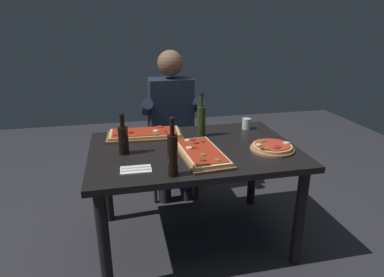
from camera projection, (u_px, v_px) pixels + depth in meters
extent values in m
plane|color=#2D2D33|center=(193.00, 238.00, 2.53)|extent=(6.40, 6.40, 0.00)
cube|color=black|center=(194.00, 150.00, 2.29)|extent=(1.40, 0.96, 0.04)
cylinder|color=black|center=(104.00, 244.00, 1.92)|extent=(0.07, 0.07, 0.70)
cylinder|color=black|center=(299.00, 218.00, 2.17)|extent=(0.07, 0.07, 0.70)
cylinder|color=black|center=(107.00, 182.00, 2.66)|extent=(0.07, 0.07, 0.70)
cylinder|color=black|center=(253.00, 167.00, 2.91)|extent=(0.07, 0.07, 0.70)
cube|color=brown|center=(145.00, 135.00, 2.50)|extent=(0.57, 0.29, 0.02)
cube|color=#DBB270|center=(145.00, 133.00, 2.50)|extent=(0.53, 0.26, 0.02)
cube|color=#B72D19|center=(145.00, 132.00, 2.49)|extent=(0.49, 0.23, 0.01)
cylinder|color=maroon|center=(115.00, 135.00, 2.40)|extent=(0.02, 0.02, 0.01)
cylinder|color=brown|center=(162.00, 127.00, 2.58)|extent=(0.03, 0.03, 0.01)
cylinder|color=maroon|center=(131.00, 132.00, 2.46)|extent=(0.03, 0.03, 0.01)
cylinder|color=maroon|center=(165.00, 131.00, 2.49)|extent=(0.03, 0.03, 0.00)
cylinder|color=beige|center=(156.00, 131.00, 2.48)|extent=(0.04, 0.04, 0.01)
cylinder|color=maroon|center=(160.00, 127.00, 2.59)|extent=(0.04, 0.04, 0.00)
cylinder|color=maroon|center=(130.00, 133.00, 2.45)|extent=(0.03, 0.03, 0.01)
cylinder|color=#4C7F2D|center=(153.00, 131.00, 2.49)|extent=(0.03, 0.03, 0.00)
cylinder|color=beige|center=(125.00, 133.00, 2.44)|extent=(0.02, 0.02, 0.01)
cylinder|color=#4C7F2D|center=(157.00, 134.00, 2.42)|extent=(0.03, 0.03, 0.01)
cylinder|color=maroon|center=(166.00, 132.00, 2.45)|extent=(0.03, 0.03, 0.00)
cube|color=brown|center=(201.00, 155.00, 2.15)|extent=(0.30, 0.55, 0.02)
cube|color=#E5C184|center=(201.00, 152.00, 2.14)|extent=(0.27, 0.51, 0.02)
cube|color=#B72D19|center=(201.00, 150.00, 2.14)|extent=(0.24, 0.47, 0.01)
cylinder|color=brown|center=(192.00, 139.00, 2.31)|extent=(0.04, 0.04, 0.01)
cylinder|color=beige|center=(187.00, 140.00, 2.30)|extent=(0.04, 0.04, 0.00)
cylinder|color=brown|center=(203.00, 160.00, 1.98)|extent=(0.04, 0.04, 0.01)
cylinder|color=maroon|center=(197.00, 148.00, 2.16)|extent=(0.03, 0.03, 0.00)
cylinder|color=brown|center=(193.00, 147.00, 2.16)|extent=(0.03, 0.03, 0.01)
cylinder|color=brown|center=(203.00, 141.00, 2.27)|extent=(0.03, 0.03, 0.01)
cylinder|color=beige|center=(189.00, 148.00, 2.16)|extent=(0.04, 0.04, 0.01)
cylinder|color=#4C7F2D|center=(203.00, 155.00, 2.05)|extent=(0.03, 0.03, 0.01)
cylinder|color=#4C7F2D|center=(218.00, 160.00, 1.98)|extent=(0.03, 0.03, 0.01)
cylinder|color=maroon|center=(196.00, 143.00, 2.25)|extent=(0.04, 0.04, 0.01)
cylinder|color=olive|center=(272.00, 149.00, 2.24)|extent=(0.29, 0.29, 0.02)
cylinder|color=tan|center=(272.00, 146.00, 2.23)|extent=(0.26, 0.26, 0.02)
cylinder|color=red|center=(272.00, 145.00, 2.23)|extent=(0.23, 0.23, 0.01)
cylinder|color=maroon|center=(278.00, 147.00, 2.18)|extent=(0.04, 0.04, 0.01)
cylinder|color=#4C7F2D|center=(262.00, 141.00, 2.28)|extent=(0.04, 0.04, 0.01)
cylinder|color=#4C7F2D|center=(266.00, 149.00, 2.15)|extent=(0.03, 0.03, 0.01)
cylinder|color=brown|center=(263.00, 148.00, 2.16)|extent=(0.04, 0.04, 0.01)
cylinder|color=beige|center=(286.00, 143.00, 2.25)|extent=(0.04, 0.04, 0.01)
cylinder|color=maroon|center=(277.00, 148.00, 2.16)|extent=(0.04, 0.04, 0.01)
cylinder|color=beige|center=(258.00, 145.00, 2.21)|extent=(0.04, 0.04, 0.01)
cylinder|color=black|center=(173.00, 156.00, 1.84)|extent=(0.06, 0.06, 0.24)
cylinder|color=black|center=(172.00, 128.00, 1.79)|extent=(0.03, 0.03, 0.09)
cylinder|color=black|center=(172.00, 119.00, 1.77)|extent=(0.03, 0.03, 0.01)
cylinder|color=black|center=(123.00, 141.00, 2.15)|extent=(0.07, 0.07, 0.18)
cylinder|color=black|center=(122.00, 121.00, 2.11)|extent=(0.03, 0.03, 0.08)
cylinder|color=black|center=(121.00, 115.00, 2.09)|extent=(0.03, 0.03, 0.01)
cylinder|color=#233819|center=(201.00, 122.00, 2.48)|extent=(0.06, 0.06, 0.23)
cylinder|color=#233819|center=(201.00, 101.00, 2.43)|extent=(0.03, 0.03, 0.09)
cylinder|color=black|center=(202.00, 94.00, 2.41)|extent=(0.03, 0.03, 0.01)
cylinder|color=silver|center=(246.00, 124.00, 2.66)|extent=(0.07, 0.07, 0.09)
cylinder|color=#5B3814|center=(246.00, 127.00, 2.67)|extent=(0.06, 0.06, 0.03)
cube|color=white|center=(136.00, 170.00, 1.94)|extent=(0.18, 0.11, 0.01)
cube|color=silver|center=(136.00, 170.00, 1.92)|extent=(0.17, 0.02, 0.00)
cube|color=silver|center=(136.00, 168.00, 1.96)|extent=(0.17, 0.02, 0.00)
cube|color=#3D2B1E|center=(172.00, 149.00, 3.10)|extent=(0.44, 0.44, 0.04)
cube|color=#3D2B1E|center=(168.00, 120.00, 3.21)|extent=(0.40, 0.04, 0.42)
cylinder|color=#3D2B1E|center=(155.00, 182.00, 2.96)|extent=(0.04, 0.04, 0.41)
cylinder|color=#3D2B1E|center=(196.00, 178.00, 3.04)|extent=(0.04, 0.04, 0.41)
cylinder|color=#3D2B1E|center=(151.00, 165.00, 3.31)|extent=(0.04, 0.04, 0.41)
cylinder|color=#3D2B1E|center=(188.00, 162.00, 3.39)|extent=(0.04, 0.04, 0.41)
cylinder|color=#23232D|center=(165.00, 179.00, 2.98)|extent=(0.11, 0.11, 0.45)
cylinder|color=#23232D|center=(187.00, 176.00, 3.02)|extent=(0.11, 0.11, 0.45)
cube|color=#23232D|center=(174.00, 145.00, 2.98)|extent=(0.34, 0.40, 0.12)
cube|color=#1E283D|center=(171.00, 108.00, 2.96)|extent=(0.38, 0.22, 0.52)
sphere|color=brown|center=(170.00, 63.00, 2.83)|extent=(0.22, 0.22, 0.22)
cylinder|color=#1E283D|center=(147.00, 107.00, 2.87)|extent=(0.09, 0.31, 0.21)
cylinder|color=#1E283D|center=(196.00, 105.00, 2.95)|extent=(0.09, 0.31, 0.21)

